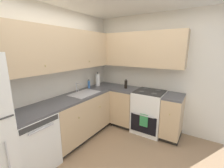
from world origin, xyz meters
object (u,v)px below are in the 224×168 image
oven_range (149,111)px  oil_bottle (126,84)px  paper_towel_roll (98,80)px  soap_bottle (89,84)px  dishwasher (32,142)px

oven_range → oil_bottle: size_ratio=5.06×
paper_towel_roll → oil_bottle: bearing=-78.4°
soap_bottle → oven_range: bearing=-70.0°
paper_towel_roll → soap_bottle: bearing=176.3°
dishwasher → oil_bottle: bearing=-15.4°
oven_range → soap_bottle: size_ratio=5.07×
soap_bottle → dishwasher: bearing=-173.3°
oven_range → paper_towel_roll: size_ratio=3.03×
oil_bottle → paper_towel_roll: bearing=101.6°
dishwasher → oil_bottle: oil_bottle is taller
soap_bottle → paper_towel_roll: size_ratio=0.60×
oven_range → oil_bottle: 0.79m
paper_towel_roll → oil_bottle: 0.73m
paper_towel_roll → oven_range: bearing=-82.7°
dishwasher → oil_bottle: (1.99, -0.55, 0.57)m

